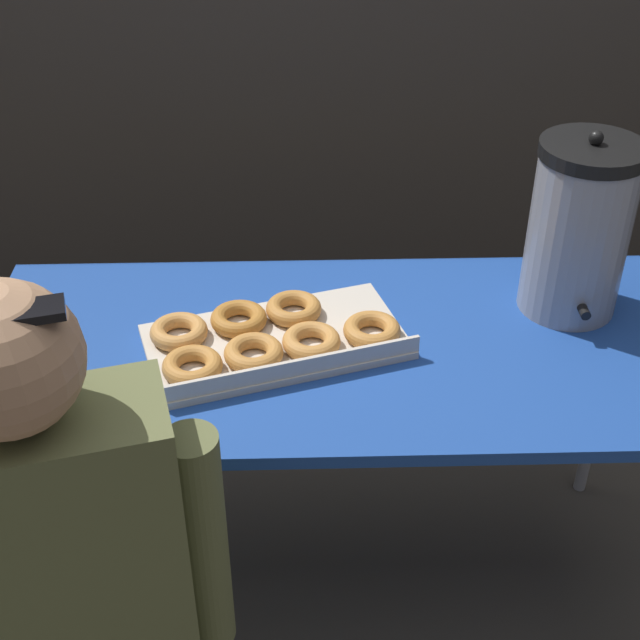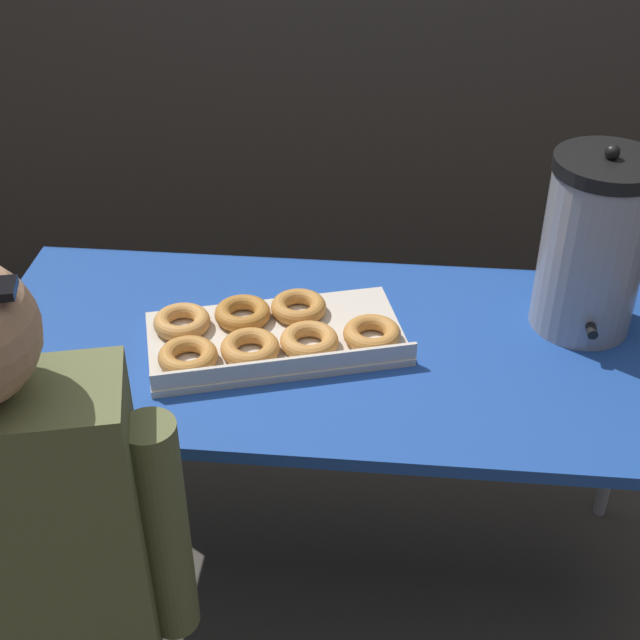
# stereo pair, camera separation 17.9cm
# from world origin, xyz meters

# --- Properties ---
(ground_plane) EXTENTS (12.00, 12.00, 0.00)m
(ground_plane) POSITION_xyz_m (0.00, 0.00, 0.00)
(ground_plane) COLOR #4C473F
(folding_table) EXTENTS (1.48, 0.66, 0.73)m
(folding_table) POSITION_xyz_m (0.00, 0.00, 0.68)
(folding_table) COLOR #1E479E
(folding_table) RESTS_ON ground
(donut_box) EXTENTS (0.57, 0.41, 0.05)m
(donut_box) POSITION_xyz_m (-0.14, -0.01, 0.75)
(donut_box) COLOR beige
(donut_box) RESTS_ON folding_table
(coffee_urn) EXTENTS (0.21, 0.24, 0.40)m
(coffee_urn) POSITION_xyz_m (0.50, 0.13, 0.92)
(coffee_urn) COLOR #939399
(coffee_urn) RESTS_ON folding_table
(cell_phone) EXTENTS (0.14, 0.16, 0.01)m
(cell_phone) POSITION_xyz_m (-0.57, -0.20, 0.73)
(cell_phone) COLOR #2D334C
(cell_phone) RESTS_ON folding_table
(person_seated) EXTENTS (0.50, 0.28, 1.24)m
(person_seated) POSITION_xyz_m (-0.45, -0.58, 0.60)
(person_seated) COLOR #33332D
(person_seated) RESTS_ON ground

